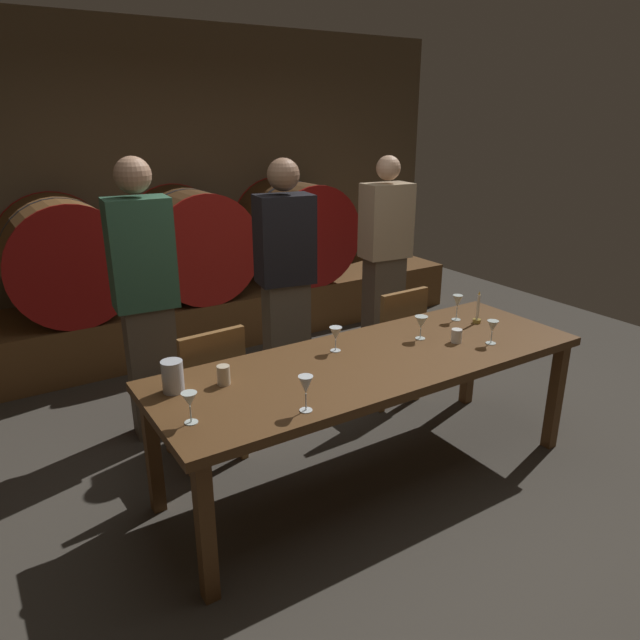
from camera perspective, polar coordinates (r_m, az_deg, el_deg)
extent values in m
plane|color=#3F3A33|center=(3.69, 2.87, -13.89)|extent=(7.78, 7.78, 0.00)
cube|color=brown|center=(5.85, -14.73, 12.87)|extent=(5.98, 0.24, 2.82)
cube|color=brown|center=(5.60, -11.91, 0.38)|extent=(5.38, 0.90, 0.46)
cylinder|color=brown|center=(5.15, -23.91, 5.62)|extent=(0.95, 0.84, 0.95)
cylinder|color=#9E1411|center=(4.73, -23.03, 4.62)|extent=(0.97, 0.03, 0.97)
cylinder|color=#9E1411|center=(5.57, -24.67, 6.47)|extent=(0.97, 0.03, 0.97)
cylinder|color=#2D2D33|center=(5.15, -23.91, 5.62)|extent=(0.96, 0.04, 0.96)
cylinder|color=#513319|center=(5.40, -12.64, 7.43)|extent=(0.95, 0.84, 0.95)
cylinder|color=#B21C16|center=(5.01, -10.90, 6.60)|extent=(0.97, 0.03, 0.97)
cylinder|color=#B21C16|center=(5.80, -14.16, 8.14)|extent=(0.97, 0.03, 0.97)
cylinder|color=#2D2D33|center=(5.40, -12.64, 7.43)|extent=(0.96, 0.04, 0.96)
cylinder|color=#513319|center=(5.85, -2.51, 8.80)|extent=(0.95, 0.84, 0.95)
cylinder|color=#9E1411|center=(5.49, -0.22, 8.09)|extent=(0.97, 0.03, 0.97)
cylinder|color=#9E1411|center=(6.22, -4.54, 9.42)|extent=(0.97, 0.03, 0.97)
cylinder|color=#2D2D33|center=(5.85, -2.51, 8.80)|extent=(0.96, 0.04, 0.96)
cube|color=brown|center=(3.24, 5.34, -4.13)|extent=(2.49, 0.85, 0.05)
cube|color=brown|center=(2.68, -11.17, -19.79)|extent=(0.07, 0.07, 0.71)
cube|color=brown|center=(3.97, 22.11, -7.00)|extent=(0.07, 0.07, 0.71)
cube|color=brown|center=(3.25, -16.09, -12.40)|extent=(0.07, 0.07, 0.71)
cube|color=brown|center=(4.38, 14.45, -3.61)|extent=(0.07, 0.07, 0.71)
cube|color=brown|center=(3.63, -11.47, -6.90)|extent=(0.42, 0.42, 0.04)
cube|color=brown|center=(3.38, -10.42, -4.55)|extent=(0.40, 0.07, 0.42)
cube|color=brown|center=(3.93, -10.05, -8.37)|extent=(0.05, 0.05, 0.42)
cube|color=brown|center=(3.82, -14.67, -9.65)|extent=(0.05, 0.05, 0.42)
cube|color=brown|center=(3.66, -7.63, -10.46)|extent=(0.05, 0.05, 0.42)
cube|color=brown|center=(3.54, -12.55, -11.94)|extent=(0.05, 0.05, 0.42)
cube|color=brown|center=(4.31, 6.48, -2.21)|extent=(0.41, 0.41, 0.04)
cube|color=brown|center=(4.11, 8.21, 0.00)|extent=(0.40, 0.05, 0.42)
cube|color=brown|center=(4.62, 6.64, -3.76)|extent=(0.05, 0.05, 0.42)
cube|color=brown|center=(4.43, 3.26, -4.76)|extent=(0.05, 0.05, 0.42)
cube|color=brown|center=(4.39, 9.50, -5.20)|extent=(0.05, 0.05, 0.42)
cube|color=brown|center=(4.19, 6.07, -6.34)|extent=(0.05, 0.05, 0.42)
cube|color=brown|center=(3.97, -16.05, -4.81)|extent=(0.32, 0.22, 0.89)
cube|color=#336047|center=(3.72, -17.18, 6.25)|extent=(0.40, 0.27, 0.68)
sphere|color=tan|center=(3.65, -17.94, 13.40)|extent=(0.22, 0.22, 0.22)
cube|color=brown|center=(4.19, -3.28, -2.40)|extent=(0.33, 0.25, 0.93)
cube|color=black|center=(3.97, -3.50, 7.89)|extent=(0.41, 0.30, 0.60)
sphere|color=#8C664C|center=(3.91, -3.63, 14.06)|extent=(0.22, 0.22, 0.22)
cube|color=brown|center=(4.88, 6.19, 0.83)|extent=(0.32, 0.23, 0.94)
cube|color=tan|center=(4.70, 6.53, 9.66)|extent=(0.40, 0.28, 0.58)
sphere|color=#D8A884|center=(4.64, 6.73, 14.61)|extent=(0.19, 0.19, 0.19)
cylinder|color=olive|center=(3.88, 15.14, -0.10)|extent=(0.05, 0.05, 0.02)
cylinder|color=#EDE5CC|center=(3.85, 15.27, 1.24)|extent=(0.02, 0.02, 0.17)
cone|color=yellow|center=(3.82, 15.39, 2.59)|extent=(0.01, 0.01, 0.02)
cylinder|color=silver|center=(2.90, -14.28, -5.39)|extent=(0.11, 0.11, 0.16)
cylinder|color=silver|center=(2.64, -12.53, -9.78)|extent=(0.06, 0.06, 0.00)
cylinder|color=silver|center=(2.62, -12.59, -9.01)|extent=(0.01, 0.01, 0.08)
cone|color=silver|center=(2.59, -12.71, -7.63)|extent=(0.07, 0.07, 0.07)
cylinder|color=white|center=(2.68, -1.39, -8.86)|extent=(0.06, 0.06, 0.00)
cylinder|color=white|center=(2.66, -1.40, -8.02)|extent=(0.01, 0.01, 0.08)
cone|color=white|center=(2.62, -1.42, -6.38)|extent=(0.07, 0.07, 0.08)
cylinder|color=white|center=(3.31, 1.53, -3.01)|extent=(0.06, 0.06, 0.00)
cylinder|color=white|center=(3.30, 1.54, -2.47)|extent=(0.01, 0.01, 0.06)
cone|color=white|center=(3.28, 1.55, -1.34)|extent=(0.07, 0.07, 0.08)
cylinder|color=silver|center=(3.54, 9.81, -1.79)|extent=(0.06, 0.06, 0.00)
cylinder|color=silver|center=(3.53, 9.84, -1.27)|extent=(0.01, 0.01, 0.06)
cone|color=silver|center=(3.50, 9.91, -0.22)|extent=(0.08, 0.08, 0.07)
cylinder|color=silver|center=(3.56, 16.43, -2.20)|extent=(0.06, 0.06, 0.00)
cylinder|color=silver|center=(3.55, 16.49, -1.64)|extent=(0.01, 0.01, 0.07)
cone|color=silver|center=(3.52, 16.59, -0.59)|extent=(0.07, 0.07, 0.07)
cylinder|color=silver|center=(3.91, 13.22, 0.04)|extent=(0.06, 0.06, 0.00)
cylinder|color=silver|center=(3.89, 13.27, 0.66)|extent=(0.01, 0.01, 0.08)
cone|color=silver|center=(3.87, 13.37, 1.81)|extent=(0.07, 0.07, 0.08)
cylinder|color=beige|center=(2.94, -9.46, -5.36)|extent=(0.07, 0.07, 0.10)
cylinder|color=white|center=(3.52, 13.26, -1.52)|extent=(0.06, 0.06, 0.08)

